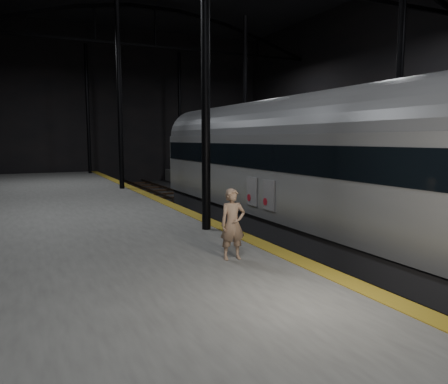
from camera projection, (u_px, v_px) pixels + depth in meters
ground at (253, 227)px, 18.49m from camera, size 44.00×44.00×0.00m
platform_left at (65, 231)px, 15.28m from camera, size 9.00×43.80×1.00m
platform_right at (386, 204)px, 21.58m from camera, size 9.00×43.80×1.00m
tactile_strip at (180, 209)px, 17.00m from camera, size 0.50×43.80×0.01m
track at (253, 225)px, 18.48m from camera, size 2.40×43.00×0.24m
train at (289, 163)px, 15.74m from camera, size 2.86×19.08×5.10m
woman at (233, 224)px, 9.79m from camera, size 0.62×0.44×1.61m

